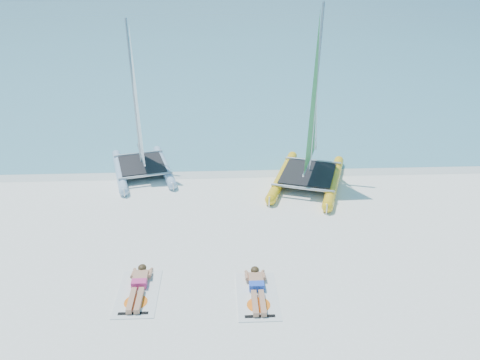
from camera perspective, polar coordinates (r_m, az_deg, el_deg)
The scene contains 9 objects.
ground at distance 13.60m, azimuth 1.69°, elevation -7.96°, with size 140.00×140.00×0.00m, color white.
sea at distance 74.83m, azimuth -2.03°, elevation 18.67°, with size 140.00×115.00×0.01m, color #69A1AF.
wet_sand_strip at distance 18.47m, azimuth 0.44°, elevation 1.17°, with size 140.00×1.40×0.01m, color silver.
catamaran_blue at distance 18.19m, azimuth -12.29°, elevation 6.09°, with size 3.08×4.67×5.85m.
catamaran_yellow at distance 17.29m, azimuth 8.86°, elevation 6.44°, with size 3.66×5.22×6.48m.
towel_a at distance 12.04m, azimuth -12.32°, elevation -13.34°, with size 1.00×1.85×0.02m, color silver.
sunbather_a at distance 12.13m, azimuth -12.23°, elevation -12.38°, with size 0.37×1.73×0.26m.
towel_b at distance 11.71m, azimuth 2.13°, elevation -13.93°, with size 1.00×1.85×0.02m, color silver.
sunbather_b at distance 11.79m, azimuth 2.06°, elevation -12.94°, with size 0.37×1.73×0.26m.
Camera 1 is at (-0.93, -11.47, 7.24)m, focal length 35.00 mm.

